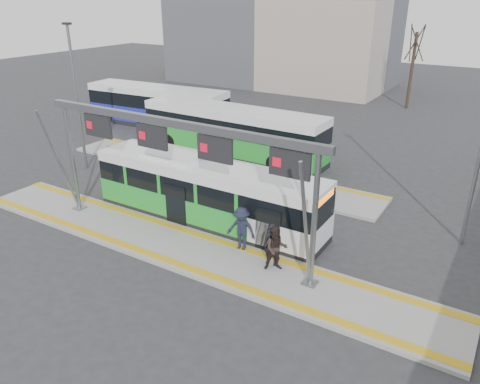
# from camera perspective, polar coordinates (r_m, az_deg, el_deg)

# --- Properties ---
(ground) EXTENTS (120.00, 120.00, 0.00)m
(ground) POSITION_cam_1_polar(r_m,az_deg,el_deg) (19.46, -6.96, -7.00)
(ground) COLOR #2D2D30
(ground) RESTS_ON ground
(platform_main) EXTENTS (22.00, 3.00, 0.15)m
(platform_main) POSITION_cam_1_polar(r_m,az_deg,el_deg) (19.42, -6.97, -6.81)
(platform_main) COLOR gray
(platform_main) RESTS_ON ground
(platform_second) EXTENTS (20.00, 3.00, 0.15)m
(platform_second) POSITION_cam_1_polar(r_m,az_deg,el_deg) (27.39, -3.26, 2.58)
(platform_second) COLOR gray
(platform_second) RESTS_ON ground
(tactile_main) EXTENTS (22.00, 2.65, 0.02)m
(tactile_main) POSITION_cam_1_polar(r_m,az_deg,el_deg) (19.38, -6.99, -6.59)
(tactile_main) COLOR gold
(tactile_main) RESTS_ON platform_main
(tactile_second) EXTENTS (20.00, 0.35, 0.02)m
(tactile_second) POSITION_cam_1_polar(r_m,az_deg,el_deg) (28.25, -1.94, 3.45)
(tactile_second) COLOR gold
(tactile_second) RESTS_ON platform_second
(gantry) EXTENTS (13.00, 1.68, 5.20)m
(gantry) POSITION_cam_1_polar(r_m,az_deg,el_deg) (18.09, -7.99, 5.50)
(gantry) COLOR slate
(gantry) RESTS_ON platform_main
(hero_bus) EXTENTS (11.11, 2.37, 3.05)m
(hero_bus) POSITION_cam_1_polar(r_m,az_deg,el_deg) (21.06, -4.01, -0.15)
(hero_bus) COLOR black
(hero_bus) RESTS_ON ground
(bg_bus_green) EXTENTS (12.36, 2.86, 3.08)m
(bg_bus_green) POSITION_cam_1_polar(r_m,az_deg,el_deg) (29.81, -0.89, 7.28)
(bg_bus_green) COLOR black
(bg_bus_green) RESTS_ON ground
(bg_bus_blue) EXTENTS (11.70, 3.35, 3.01)m
(bg_bus_blue) POSITION_cam_1_polar(r_m,az_deg,el_deg) (37.42, -10.06, 10.21)
(bg_bus_blue) COLOR black
(bg_bus_blue) RESTS_ON ground
(passenger_a) EXTENTS (0.68, 0.51, 1.67)m
(passenger_a) POSITION_cam_1_polar(r_m,az_deg,el_deg) (17.73, 3.91, -6.44)
(passenger_a) COLOR black
(passenger_a) RESTS_ON platform_main
(passenger_b) EXTENTS (1.08, 1.03, 1.76)m
(passenger_b) POSITION_cam_1_polar(r_m,az_deg,el_deg) (17.41, 4.43, -6.87)
(passenger_b) COLOR black
(passenger_b) RESTS_ON platform_main
(passenger_c) EXTENTS (1.27, 0.85, 1.83)m
(passenger_c) POSITION_cam_1_polar(r_m,az_deg,el_deg) (18.64, 0.18, -4.51)
(passenger_c) COLOR black
(passenger_c) RESTS_ON platform_main
(tree_left) EXTENTS (1.40, 1.40, 9.01)m
(tree_left) POSITION_cam_1_polar(r_m,az_deg,el_deg) (48.18, 12.47, 19.35)
(tree_left) COLOR #382B21
(tree_left) RESTS_ON ground
(tree_mid) EXTENTS (1.40, 1.40, 7.41)m
(tree_mid) POSITION_cam_1_polar(r_m,az_deg,el_deg) (44.61, 20.61, 16.62)
(tree_mid) COLOR #382B21
(tree_mid) RESTS_ON ground
(tree_far) EXTENTS (1.40, 1.40, 7.16)m
(tree_far) POSITION_cam_1_polar(r_m,az_deg,el_deg) (55.47, -2.96, 18.84)
(tree_far) COLOR #382B21
(tree_far) RESTS_ON ground
(lamp_west) EXTENTS (0.50, 0.25, 8.23)m
(lamp_west) POSITION_cam_1_polar(r_m,az_deg,el_deg) (28.31, -19.28, 11.05)
(lamp_west) COLOR slate
(lamp_west) RESTS_ON ground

